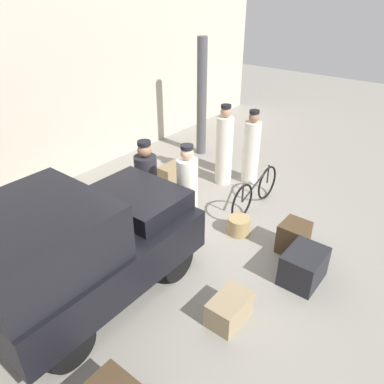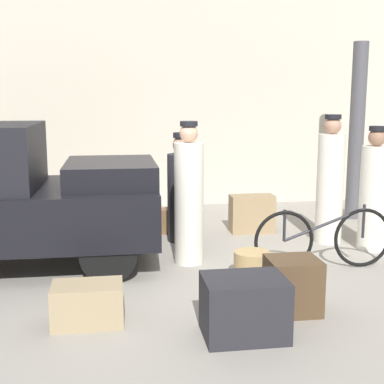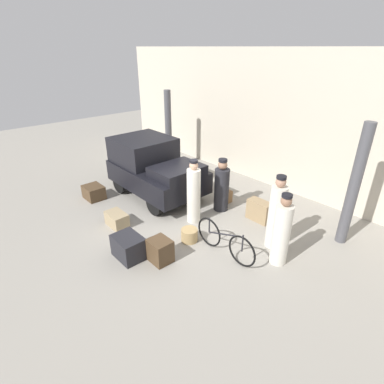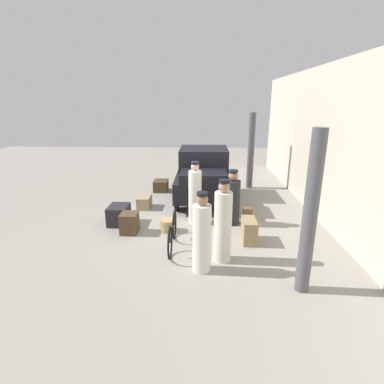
{
  "view_description": "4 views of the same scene",
  "coord_description": "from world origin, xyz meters",
  "px_view_note": "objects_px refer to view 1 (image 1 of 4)",
  "views": [
    {
      "loc": [
        -4.34,
        -3.39,
        4.25
      ],
      "look_at": [
        0.2,
        0.2,
        0.95
      ],
      "focal_mm": 35.0,
      "sensor_mm": 36.0,
      "label": 1
    },
    {
      "loc": [
        -0.77,
        -6.37,
        2.15
      ],
      "look_at": [
        0.2,
        0.2,
        0.95
      ],
      "focal_mm": 50.0,
      "sensor_mm": 36.0,
      "label": 2
    },
    {
      "loc": [
        5.6,
        -4.68,
        4.49
      ],
      "look_at": [
        0.2,
        0.2,
        0.95
      ],
      "focal_mm": 28.0,
      "sensor_mm": 36.0,
      "label": 3
    },
    {
      "loc": [
        8.46,
        0.53,
        3.45
      ],
      "look_at": [
        0.2,
        0.2,
        0.95
      ],
      "focal_mm": 28.0,
      "sensor_mm": 36.0,
      "label": 4
    }
  ],
  "objects_px": {
    "porter_carrying_trunk": "(251,150)",
    "porter_with_bicycle": "(147,183)",
    "porter_standing_middle": "(187,196)",
    "trunk_wicker_pale": "(173,176)",
    "wicker_basket": "(239,226)",
    "bicycle": "(255,191)",
    "trunk_umber_medium": "(293,237)",
    "porter_lifting_near_truck": "(224,148)",
    "suitcase_black_upright": "(122,204)",
    "truck": "(76,246)",
    "trunk_large_brown": "(229,309)",
    "suitcase_small_leather": "(304,266)"
  },
  "relations": [
    {
      "from": "porter_carrying_trunk",
      "to": "porter_with_bicycle",
      "type": "xyz_separation_m",
      "value": [
        -2.59,
        0.86,
        -0.07
      ]
    },
    {
      "from": "porter_standing_middle",
      "to": "trunk_wicker_pale",
      "type": "height_order",
      "value": "porter_standing_middle"
    },
    {
      "from": "porter_standing_middle",
      "to": "wicker_basket",
      "type": "bearing_deg",
      "value": -48.63
    },
    {
      "from": "trunk_wicker_pale",
      "to": "porter_with_bicycle",
      "type": "bearing_deg",
      "value": -163.73
    },
    {
      "from": "bicycle",
      "to": "trunk_umber_medium",
      "type": "relative_size",
      "value": 3.22
    },
    {
      "from": "porter_lifting_near_truck",
      "to": "porter_carrying_trunk",
      "type": "bearing_deg",
      "value": -45.35
    },
    {
      "from": "suitcase_black_upright",
      "to": "porter_standing_middle",
      "type": "bearing_deg",
      "value": -82.16
    },
    {
      "from": "trunk_umber_medium",
      "to": "suitcase_black_upright",
      "type": "xyz_separation_m",
      "value": [
        -1.01,
        3.33,
        -0.08
      ]
    },
    {
      "from": "truck",
      "to": "trunk_large_brown",
      "type": "bearing_deg",
      "value": -63.66
    },
    {
      "from": "porter_carrying_trunk",
      "to": "porter_with_bicycle",
      "type": "distance_m",
      "value": 2.73
    },
    {
      "from": "trunk_large_brown",
      "to": "trunk_umber_medium",
      "type": "bearing_deg",
      "value": -0.44
    },
    {
      "from": "trunk_wicker_pale",
      "to": "trunk_umber_medium",
      "type": "bearing_deg",
      "value": -97.46
    },
    {
      "from": "trunk_umber_medium",
      "to": "trunk_large_brown",
      "type": "distance_m",
      "value": 2.02
    },
    {
      "from": "porter_lifting_near_truck",
      "to": "trunk_wicker_pale",
      "type": "distance_m",
      "value": 1.35
    },
    {
      "from": "porter_with_bicycle",
      "to": "suitcase_black_upright",
      "type": "distance_m",
      "value": 0.77
    },
    {
      "from": "porter_with_bicycle",
      "to": "suitcase_small_leather",
      "type": "bearing_deg",
      "value": -87.68
    },
    {
      "from": "truck",
      "to": "trunk_umber_medium",
      "type": "bearing_deg",
      "value": -33.69
    },
    {
      "from": "porter_carrying_trunk",
      "to": "trunk_wicker_pale",
      "type": "distance_m",
      "value": 1.93
    },
    {
      "from": "truck",
      "to": "bicycle",
      "type": "distance_m",
      "value": 3.95
    },
    {
      "from": "porter_carrying_trunk",
      "to": "trunk_large_brown",
      "type": "xyz_separation_m",
      "value": [
        -3.86,
        -1.97,
        -0.6
      ]
    },
    {
      "from": "porter_lifting_near_truck",
      "to": "trunk_umber_medium",
      "type": "xyz_separation_m",
      "value": [
        -1.39,
        -2.45,
        -0.59
      ]
    },
    {
      "from": "suitcase_small_leather",
      "to": "trunk_wicker_pale",
      "type": "distance_m",
      "value": 3.79
    },
    {
      "from": "porter_lifting_near_truck",
      "to": "suitcase_small_leather",
      "type": "xyz_separation_m",
      "value": [
        -2.0,
        -2.91,
        -0.59
      ]
    },
    {
      "from": "truck",
      "to": "suitcase_small_leather",
      "type": "xyz_separation_m",
      "value": [
        2.4,
        -2.47,
        -0.68
      ]
    },
    {
      "from": "porter_carrying_trunk",
      "to": "porter_lifting_near_truck",
      "type": "bearing_deg",
      "value": 134.65
    },
    {
      "from": "suitcase_small_leather",
      "to": "trunk_wicker_pale",
      "type": "bearing_deg",
      "value": 74.23
    },
    {
      "from": "trunk_large_brown",
      "to": "trunk_wicker_pale",
      "type": "height_order",
      "value": "trunk_wicker_pale"
    },
    {
      "from": "truck",
      "to": "trunk_wicker_pale",
      "type": "relative_size",
      "value": 4.67
    },
    {
      "from": "bicycle",
      "to": "trunk_large_brown",
      "type": "relative_size",
      "value": 2.68
    },
    {
      "from": "porter_lifting_near_truck",
      "to": "suitcase_small_leather",
      "type": "distance_m",
      "value": 3.58
    },
    {
      "from": "truck",
      "to": "trunk_wicker_pale",
      "type": "bearing_deg",
      "value": 19.01
    },
    {
      "from": "porter_lifting_near_truck",
      "to": "suitcase_black_upright",
      "type": "height_order",
      "value": "porter_lifting_near_truck"
    },
    {
      "from": "wicker_basket",
      "to": "trunk_large_brown",
      "type": "relative_size",
      "value": 0.63
    },
    {
      "from": "suitcase_small_leather",
      "to": "porter_standing_middle",
      "type": "bearing_deg",
      "value": 94.77
    },
    {
      "from": "porter_standing_middle",
      "to": "trunk_wicker_pale",
      "type": "xyz_separation_m",
      "value": [
        1.22,
        1.42,
        -0.55
      ]
    },
    {
      "from": "wicker_basket",
      "to": "suitcase_black_upright",
      "type": "height_order",
      "value": "suitcase_black_upright"
    },
    {
      "from": "porter_carrying_trunk",
      "to": "porter_standing_middle",
      "type": "distance_m",
      "value": 2.65
    },
    {
      "from": "bicycle",
      "to": "suitcase_small_leather",
      "type": "xyz_separation_m",
      "value": [
        -1.45,
        -1.73,
        -0.11
      ]
    },
    {
      "from": "bicycle",
      "to": "trunk_umber_medium",
      "type": "bearing_deg",
      "value": -123.43
    },
    {
      "from": "porter_carrying_trunk",
      "to": "trunk_umber_medium",
      "type": "distance_m",
      "value": 2.76
    },
    {
      "from": "trunk_umber_medium",
      "to": "suitcase_small_leather",
      "type": "xyz_separation_m",
      "value": [
        -0.61,
        -0.46,
        -0.0
      ]
    },
    {
      "from": "porter_carrying_trunk",
      "to": "porter_lifting_near_truck",
      "type": "height_order",
      "value": "porter_lifting_near_truck"
    },
    {
      "from": "suitcase_small_leather",
      "to": "suitcase_black_upright",
      "type": "distance_m",
      "value": 3.81
    },
    {
      "from": "wicker_basket",
      "to": "suitcase_small_leather",
      "type": "xyz_separation_m",
      "value": [
        -0.46,
        -1.49,
        0.11
      ]
    },
    {
      "from": "trunk_umber_medium",
      "to": "trunk_large_brown",
      "type": "bearing_deg",
      "value": 179.56
    },
    {
      "from": "porter_carrying_trunk",
      "to": "bicycle",
      "type": "bearing_deg",
      "value": -144.27
    },
    {
      "from": "trunk_wicker_pale",
      "to": "porter_carrying_trunk",
      "type": "bearing_deg",
      "value": -40.04
    },
    {
      "from": "truck",
      "to": "porter_with_bicycle",
      "type": "xyz_separation_m",
      "value": [
        2.26,
        0.84,
        -0.23
      ]
    },
    {
      "from": "porter_standing_middle",
      "to": "suitcase_black_upright",
      "type": "height_order",
      "value": "porter_standing_middle"
    },
    {
      "from": "wicker_basket",
      "to": "porter_with_bicycle",
      "type": "relative_size",
      "value": 0.26
    }
  ]
}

